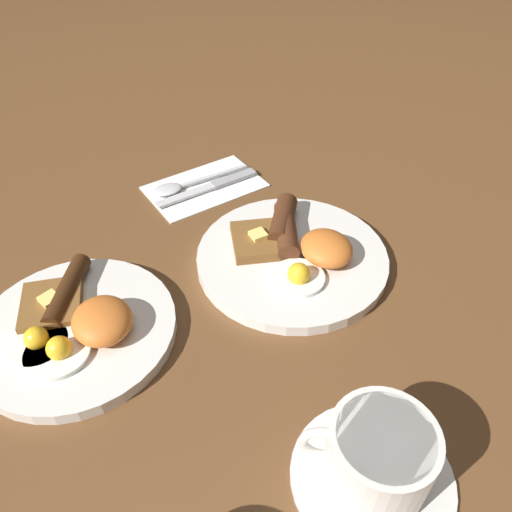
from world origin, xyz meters
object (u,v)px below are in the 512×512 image
Objects in this scene: breakfast_plate_near at (293,253)px; breakfast_plate_far at (75,327)px; knife at (213,185)px; spoon at (178,186)px; teacup_near at (377,460)px.

breakfast_plate_near is 0.28m from breakfast_plate_far.
breakfast_plate_far is at bearing 31.70° from knife.
breakfast_plate_far is at bearing 43.50° from spoon.
knife is 0.05m from spoon.
knife is (0.48, -0.06, -0.03)m from teacup_near.
knife is at bearing -52.80° from breakfast_plate_far.
breakfast_plate_near is 1.70× the size of teacup_near.
teacup_near is 0.50m from spoon.
breakfast_plate_near is at bearing 105.82° from spoon.
knife is at bearing -7.38° from teacup_near.
teacup_near is 0.85× the size of knife.
breakfast_plate_near is 0.23m from spoon.
breakfast_plate_far is 0.35m from teacup_near.
spoon is (0.02, 0.05, 0.00)m from knife.
breakfast_plate_far is 0.30m from spoon.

